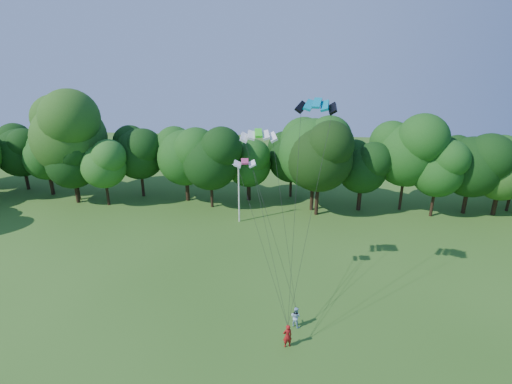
{
  "coord_description": "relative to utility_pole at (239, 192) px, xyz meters",
  "views": [
    {
      "loc": [
        3.02,
        -15.41,
        20.65
      ],
      "look_at": [
        0.55,
        13.0,
        10.1
      ],
      "focal_mm": 28.0,
      "sensor_mm": 36.0,
      "label": 1
    }
  ],
  "objects": [
    {
      "name": "tree_back_east",
      "position": [
        32.43,
        4.91,
        2.51
      ],
      "size": [
        7.09,
        7.09,
        10.31
      ],
      "color": "black",
      "rests_on": "ground"
    },
    {
      "name": "utility_pole",
      "position": [
        0.0,
        0.0,
        0.0
      ],
      "size": [
        1.5,
        0.41,
        7.6
      ],
      "rotation": [
        0.0,
        0.0,
        0.22
      ],
      "color": "silver",
      "rests_on": "ground"
    },
    {
      "name": "kite_flyer_right",
      "position": [
        6.83,
        -19.15,
        -3.07
      ],
      "size": [
        1.04,
        0.99,
        1.7
      ],
      "primitive_type": "imported",
      "rotation": [
        0.0,
        0.0,
        2.55
      ],
      "color": "#A2C6E1",
      "rests_on": "ground"
    },
    {
      "name": "kite_pink",
      "position": [
        2.48,
        -14.87,
        8.1
      ],
      "size": [
        1.83,
        1.07,
        0.3
      ],
      "rotation": [
        0.0,
        0.0,
        0.14
      ],
      "color": "#C6376E",
      "rests_on": "ground"
    },
    {
      "name": "kite_green",
      "position": [
        3.46,
        -13.57,
        10.11
      ],
      "size": [
        3.02,
        1.66,
        0.53
      ],
      "rotation": [
        0.0,
        0.0,
        0.13
      ],
      "color": "#34E522",
      "rests_on": "ground"
    },
    {
      "name": "kite_flyer_left",
      "position": [
        6.22,
        -21.47,
        -2.99
      ],
      "size": [
        0.8,
        0.66,
        1.87
      ],
      "primitive_type": "imported",
      "rotation": [
        0.0,
        0.0,
        3.49
      ],
      "color": "#A81615",
      "rests_on": "ground"
    },
    {
      "name": "tree_back_center",
      "position": [
        9.63,
        3.03,
        4.3
      ],
      "size": [
        9.06,
        9.06,
        13.18
      ],
      "color": "black",
      "rests_on": "ground"
    },
    {
      "name": "tree_back_west",
      "position": [
        -23.62,
        5.5,
        5.86
      ],
      "size": [
        10.77,
        10.77,
        15.67
      ],
      "color": "black",
      "rests_on": "ground"
    },
    {
      "name": "kite_teal",
      "position": [
        7.84,
        -15.63,
        12.79
      ],
      "size": [
        3.04,
        1.83,
        0.66
      ],
      "rotation": [
        0.0,
        0.0,
        -0.21
      ],
      "color": "#0587A7",
      "rests_on": "ground"
    }
  ]
}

